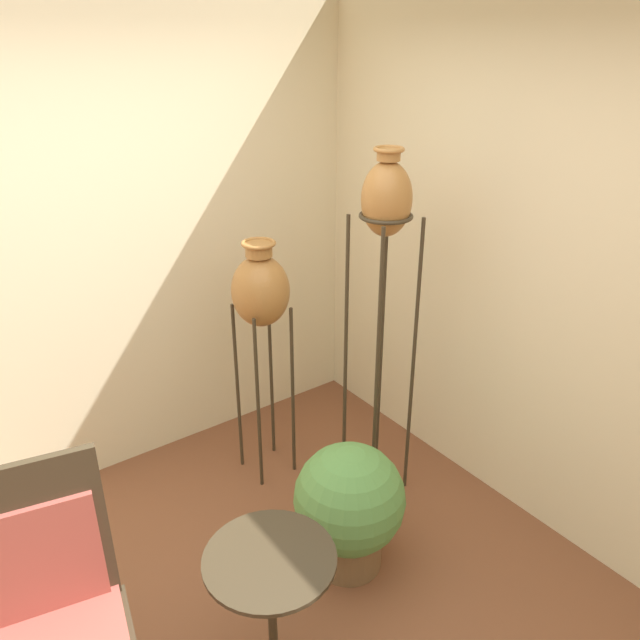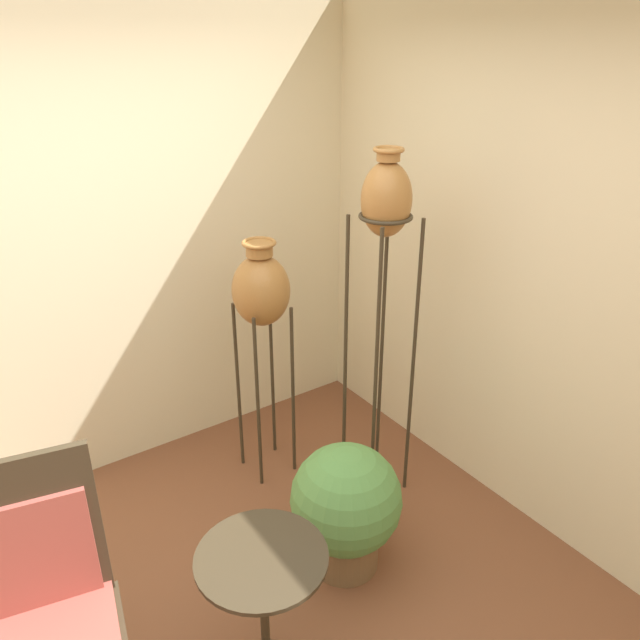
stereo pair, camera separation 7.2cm
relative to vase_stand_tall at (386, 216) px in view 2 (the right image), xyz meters
name	(u,v)px [view 2 (the right image)]	position (x,y,z in m)	size (l,w,h in m)	color
wall_back	(77,254)	(-1.20, 1.10, -0.27)	(7.44, 0.06, 2.70)	beige
wall_right	(563,285)	(0.56, -0.65, -0.27)	(0.06, 7.44, 2.70)	beige
vase_stand_tall	(386,216)	(0.00, 0.00, 0.00)	(0.28, 0.28, 1.95)	#382D1E
vase_stand_medium	(261,293)	(-0.43, 0.50, -0.47)	(0.32, 0.32, 1.44)	#382D1E
chair	(40,610)	(-1.86, -0.45, -0.97)	(0.61, 0.60, 1.19)	#382D1E
side_table	(263,591)	(-1.13, -0.68, -1.14)	(0.51, 0.51, 0.66)	#382D1E
potted_plant	(346,506)	(-0.50, -0.38, -1.26)	(0.54, 0.54, 0.67)	brown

